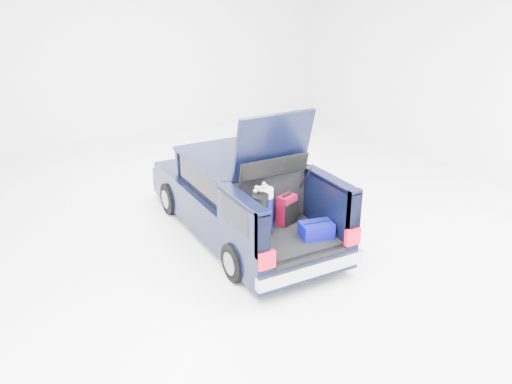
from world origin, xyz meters
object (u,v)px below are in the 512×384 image
black_golf_bag (258,219)px  blue_duffel (316,230)px  car (240,197)px  blue_golf_bag (265,211)px  red_suitcase (287,210)px

black_golf_bag → blue_duffel: (0.90, -0.22, -0.30)m
car → black_golf_bag: size_ratio=5.03×
black_golf_bag → blue_golf_bag: (0.26, 0.26, -0.03)m
blue_golf_bag → blue_duffel: 0.84m
car → black_golf_bag: (-0.50, -1.59, 0.34)m
black_golf_bag → blue_golf_bag: black_golf_bag is taller
car → black_golf_bag: car is taller
red_suitcase → black_golf_bag: 0.86m
car → red_suitcase: bearing=-78.5°
red_suitcase → blue_duffel: bearing=-97.5°
blue_golf_bag → black_golf_bag: bearing=-120.3°
red_suitcase → black_golf_bag: (-0.74, -0.39, 0.17)m
black_golf_bag → blue_golf_bag: 0.37m
red_suitcase → blue_golf_bag: 0.52m
red_suitcase → blue_golf_bag: bearing=173.9°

